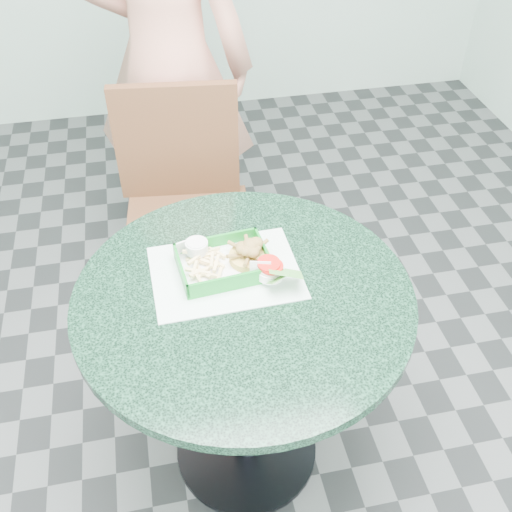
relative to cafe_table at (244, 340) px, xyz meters
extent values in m
cube|color=#303335|center=(0.00, 0.00, -0.58)|extent=(4.00, 5.00, 0.02)
cylinder|color=black|center=(0.00, 0.00, -0.57)|extent=(0.48, 0.48, 0.02)
cylinder|color=black|center=(0.00, 0.00, -0.20)|extent=(0.09, 0.09, 0.70)
cylinder|color=#283C2F|center=(0.00, 0.00, 0.15)|extent=(0.89, 0.89, 0.03)
cube|color=black|center=(-0.08, 0.69, -0.13)|extent=(0.46, 0.46, 0.04)
cube|color=black|center=(-0.08, 0.90, 0.12)|extent=(0.46, 0.04, 0.46)
cube|color=black|center=(-0.28, 0.49, -0.37)|extent=(0.04, 0.04, 0.43)
cube|color=black|center=(0.11, 0.49, -0.37)|extent=(0.04, 0.04, 0.43)
cube|color=black|center=(-0.28, 0.89, -0.37)|extent=(0.04, 0.04, 0.43)
cube|color=black|center=(0.11, 0.89, -0.37)|extent=(0.04, 0.04, 0.43)
imported|color=tan|center=(-0.08, 1.12, 0.52)|extent=(0.94, 0.79, 2.19)
cube|color=silver|center=(-0.03, 0.08, 0.17)|extent=(0.40, 0.31, 0.00)
cube|color=#0F7F22|center=(-0.04, 0.10, 0.18)|extent=(0.24, 0.17, 0.01)
cube|color=white|center=(-0.04, 0.10, 0.18)|extent=(0.23, 0.16, 0.00)
cube|color=#0F7F22|center=(-0.04, 0.18, 0.20)|extent=(0.24, 0.01, 0.04)
cube|color=#0F7F22|center=(-0.04, 0.01, 0.20)|extent=(0.24, 0.01, 0.04)
cube|color=#0F7F22|center=(0.08, 0.10, 0.20)|extent=(0.01, 0.17, 0.04)
cube|color=#0F7F22|center=(-0.15, 0.10, 0.20)|extent=(0.01, 0.17, 0.04)
cylinder|color=gold|center=(0.04, 0.10, 0.20)|extent=(0.11, 0.11, 0.02)
cylinder|color=white|center=(-0.09, 0.15, 0.22)|extent=(0.06, 0.06, 0.03)
cylinder|color=white|center=(-0.09, 0.15, 0.24)|extent=(0.05, 0.05, 0.00)
cylinder|color=white|center=(0.07, 0.02, 0.20)|extent=(0.07, 0.07, 0.02)
torus|color=beige|center=(0.07, 0.02, 0.21)|extent=(0.07, 0.07, 0.01)
cylinder|color=red|center=(0.07, 0.02, 0.22)|extent=(0.06, 0.06, 0.01)
camera|label=1|loc=(-0.19, -1.08, 1.30)|focal=42.00mm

